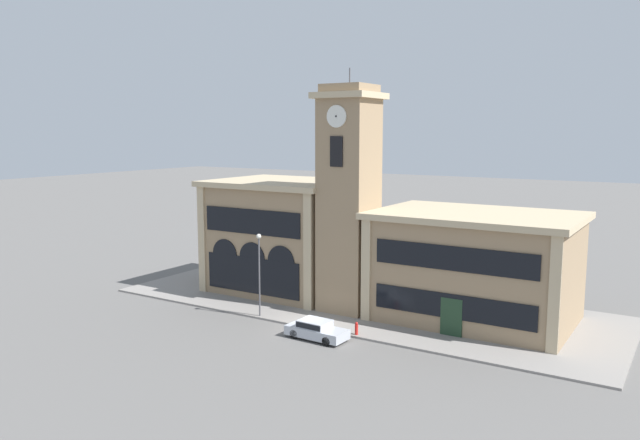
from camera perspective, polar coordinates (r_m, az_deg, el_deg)
The scene contains 8 objects.
ground_plane at distance 44.28m, azimuth -0.91°, elevation -9.98°, with size 300.00×300.00×0.00m, color #605E5B.
sidewalk_kerb at distance 50.38m, azimuth 3.72°, elevation -7.65°, with size 39.63×14.84×0.15m.
clock_tower at distance 47.03m, azimuth 2.66°, elevation 1.86°, with size 4.39×4.39×18.36m.
town_hall_left_wing at distance 54.02m, azimuth -3.22°, elevation -1.41°, with size 12.14×9.95×9.60m.
town_hall_right_wing at distance 46.71m, azimuth 13.98°, elevation -4.16°, with size 14.37×9.95×7.98m.
parked_car_near at distance 42.19m, azimuth -0.36°, elevation -9.95°, with size 4.25×1.92×1.27m.
street_lamp at distance 46.10m, azimuth -5.58°, elevation -3.93°, with size 0.36×0.36×6.18m.
fire_hydrant at distance 42.70m, azimuth 3.35°, elevation -9.88°, with size 0.22×0.22×0.87m.
Camera 1 is at (22.89, -35.33, 13.74)m, focal length 35.00 mm.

